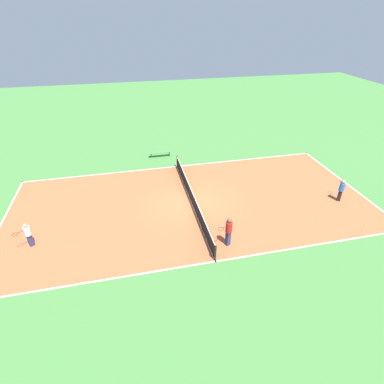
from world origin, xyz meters
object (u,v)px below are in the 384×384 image
tennis_net (192,197)px  tennis_ball_midcourt (134,269)px  player_near_blue (341,189)px  tennis_ball_left_sideline (365,225)px  player_near_white (28,233)px  tennis_ball_right_alley (319,217)px  player_coach_red (229,230)px  bench (160,153)px

tennis_net → tennis_ball_midcourt: (-5.23, 4.22, -0.47)m
player_near_blue → tennis_ball_midcourt: (-3.37, 14.11, -0.87)m
tennis_net → tennis_ball_left_sideline: tennis_net is taller
player_near_white → tennis_ball_right_alley: bearing=140.2°
tennis_net → tennis_ball_left_sideline: (-4.75, -9.72, -0.47)m
player_near_blue → tennis_ball_left_sideline: bearing=-152.2°
player_near_white → tennis_ball_right_alley: player_near_white is taller
player_coach_red → tennis_ball_right_alley: size_ratio=27.02×
player_near_white → tennis_ball_right_alley: size_ratio=22.21×
tennis_ball_midcourt → tennis_ball_right_alley: size_ratio=1.00×
tennis_ball_midcourt → tennis_ball_left_sideline: bearing=-88.0°
player_near_white → player_near_blue: (0.30, -19.53, 0.04)m
player_near_white → player_near_blue: bearing=145.0°
player_near_blue → player_coach_red: bearing=137.7°
bench → player_near_white: 13.17m
player_near_white → tennis_ball_midcourt: player_near_white is taller
player_near_white → tennis_net: bearing=156.8°
player_near_blue → tennis_ball_left_sideline: 3.01m
bench → tennis_ball_right_alley: bearing=127.5°
player_near_white → player_coach_red: 10.91m
player_near_blue → tennis_ball_midcourt: size_ratio=23.23×
player_near_blue → tennis_ball_left_sideline: size_ratio=23.23×
tennis_net → tennis_ball_midcourt: bearing=141.1°
tennis_ball_left_sideline → player_near_white: bearing=82.4°
player_near_blue → tennis_ball_right_alley: size_ratio=23.23×
bench → player_coach_red: player_coach_red is taller
tennis_ball_left_sideline → tennis_net: bearing=64.0°
tennis_net → tennis_ball_right_alley: bearing=-114.0°
tennis_ball_left_sideline → tennis_ball_right_alley: same height
tennis_ball_left_sideline → tennis_ball_midcourt: bearing=92.0°
tennis_ball_right_alley → bench: bearing=37.5°
player_near_white → tennis_ball_left_sideline: size_ratio=22.21×
bench → tennis_ball_midcourt: bearing=76.7°
player_coach_red → tennis_ball_midcourt: (-0.73, 5.23, -1.04)m
tennis_ball_left_sideline → tennis_ball_midcourt: (-0.49, 13.94, 0.00)m
tennis_net → bench: size_ratio=5.85×
player_near_blue → tennis_ball_left_sideline: (-2.88, 0.17, -0.87)m
tennis_ball_midcourt → player_near_white: bearing=60.5°
player_coach_red → tennis_ball_right_alley: bearing=165.3°
player_near_blue → tennis_ball_right_alley: player_near_blue is taller
bench → tennis_ball_right_alley: (-11.19, -8.60, -0.34)m
tennis_net → bench: tennis_net is taller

